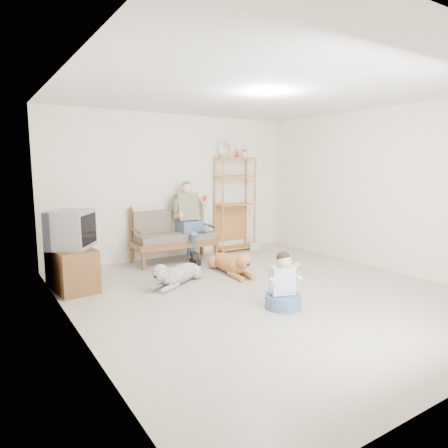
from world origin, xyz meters
TOP-DOWN VIEW (x-y plane):
  - floor at (0.00, 0.00)m, footprint 5.50×5.50m
  - ceiling at (0.00, 0.00)m, footprint 5.50×5.50m
  - wall_back at (0.00, 2.75)m, footprint 5.00×0.00m
  - wall_left at (-2.50, 0.00)m, footprint 0.00×5.50m
  - wall_right at (2.50, 0.00)m, footprint 0.00×5.50m
  - loveseat at (-0.27, 2.37)m, footprint 1.53×0.77m
  - man at (0.01, 2.19)m, footprint 0.55×0.79m
  - etagere at (1.22, 2.55)m, footprint 0.85×0.37m
  - book_stack at (1.62, 2.38)m, footprint 0.29×0.26m
  - tv_stand at (-2.23, 1.59)m, footprint 0.59×0.95m
  - crt_tv at (-2.19, 1.60)m, footprint 0.78×0.81m
  - wall_outlet at (-1.25, 2.73)m, footprint 0.12×0.02m
  - golden_retriever at (0.16, 1.08)m, footprint 0.42×1.38m
  - shaggy_dog at (-0.87, 1.01)m, footprint 1.15×0.74m
  - terrier at (0.92, 0.55)m, footprint 0.28×0.59m
  - child at (-0.19, -0.59)m, footprint 0.45×0.45m

SIDE VIEW (x-z plane):
  - floor at x=0.00m, z-range 0.00..0.00m
  - book_stack at x=1.62m, z-range 0.00..0.15m
  - terrier at x=0.92m, z-range -0.02..0.21m
  - shaggy_dog at x=-0.87m, z-range -0.04..0.35m
  - golden_retriever at x=0.16m, z-range -0.04..0.38m
  - child at x=-0.19m, z-range -0.10..0.61m
  - wall_outlet at x=-1.25m, z-range 0.26..0.34m
  - tv_stand at x=-2.23m, z-range 0.00..0.60m
  - loveseat at x=-0.27m, z-range 0.01..0.96m
  - man at x=0.01m, z-range 0.03..1.31m
  - crt_tv at x=-2.19m, z-range 0.60..1.13m
  - etagere at x=1.22m, z-range -0.13..2.09m
  - wall_left at x=-2.50m, z-range -1.40..4.10m
  - wall_right at x=2.50m, z-range -1.40..4.10m
  - wall_back at x=0.00m, z-range -1.15..3.85m
  - ceiling at x=0.00m, z-range 2.70..2.70m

